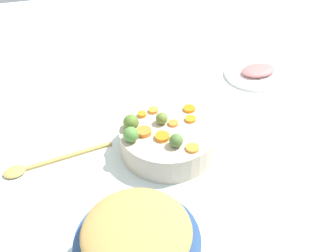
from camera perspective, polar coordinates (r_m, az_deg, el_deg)
tabletop at (r=1.09m, az=-2.60°, el=-3.29°), size 2.40×2.40×0.02m
serving_bowl_carrots at (r=1.04m, az=-0.00°, el=-2.00°), size 0.26×0.26×0.07m
stuffing_mound at (r=0.72m, az=-4.73°, el=-15.47°), size 0.21×0.21×0.05m
carrot_slice_0 at (r=1.00m, az=-3.62°, el=-0.86°), size 0.06×0.06×0.01m
carrot_slice_1 at (r=0.96m, az=3.68°, el=-3.33°), size 0.05×0.05×0.01m
carrot_slice_2 at (r=1.05m, az=3.38°, el=1.03°), size 0.04×0.04×0.01m
carrot_slice_3 at (r=1.06m, az=-3.93°, el=1.75°), size 0.03×0.03×0.01m
carrot_slice_4 at (r=0.99m, az=-0.88°, el=-1.61°), size 0.05×0.05×0.01m
carrot_slice_5 at (r=1.03m, az=0.80°, el=0.41°), size 0.03×0.03×0.01m
carrot_slice_6 at (r=1.07m, az=-2.21°, el=2.35°), size 0.03×0.03×0.01m
carrot_slice_7 at (r=1.08m, az=3.21°, el=2.60°), size 0.04×0.04×0.01m
brussels_sprout_0 at (r=1.01m, az=-5.51°, el=0.41°), size 0.04×0.04×0.04m
brussels_sprout_1 at (r=0.96m, az=1.22°, el=-2.19°), size 0.04×0.04×0.04m
brussels_sprout_2 at (r=0.97m, az=-5.57°, el=-1.27°), size 0.04×0.04×0.04m
brussels_sprout_3 at (r=1.03m, az=-0.96°, el=1.22°), size 0.03×0.03×0.03m
wooden_spoon at (r=1.07m, az=-18.90°, el=-5.55°), size 0.08×0.29×0.01m
ham_plate at (r=1.40m, az=12.64°, el=7.49°), size 0.20×0.20×0.01m
ham_slice_main at (r=1.40m, az=13.39°, el=8.14°), size 0.10×0.14×0.02m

